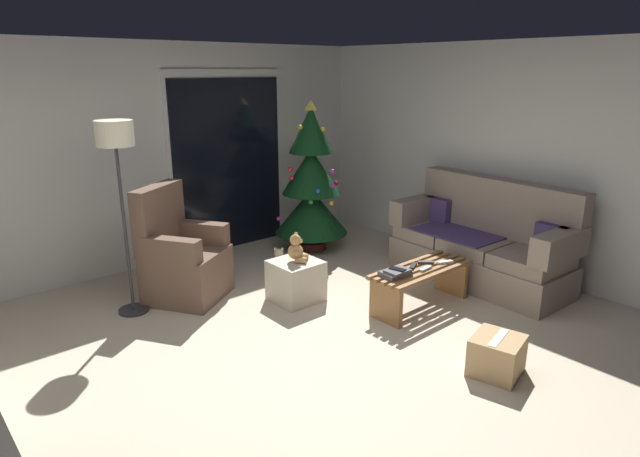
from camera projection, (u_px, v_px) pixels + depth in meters
The scene contains 20 objects.
ground_plane at pixel (340, 361), 4.19m from camera, with size 7.00×7.00×0.00m, color beige.
wall_back at pixel (157, 156), 6.04m from camera, with size 5.72×0.12×2.50m, color silver.
wall_right at pixel (539, 163), 5.62m from camera, with size 0.12×6.00×2.50m, color silver.
patio_door_frame at pixel (228, 162), 6.58m from camera, with size 1.60×0.02×2.20m, color silver.
patio_door_glass at pixel (229, 166), 6.58m from camera, with size 1.50×0.02×2.10m, color black.
couch at pixel (483, 244), 5.71m from camera, with size 0.86×1.97×1.08m.
coffee_table at pixel (421, 281), 5.06m from camera, with size 1.10×0.40×0.40m.
remote_silver at pixel (425, 269), 4.96m from camera, with size 0.04×0.16×0.02m, color #ADADB2.
remote_white at pixel (445, 262), 5.13m from camera, with size 0.04×0.16×0.02m, color silver.
remote_black at pixel (413, 266), 5.03m from camera, with size 0.04×0.16×0.02m, color black.
remote_graphite at pixel (426, 262), 5.13m from camera, with size 0.04×0.16×0.02m, color #333338.
book_stack at pixel (396, 273), 4.81m from camera, with size 0.27×0.22×0.07m.
cell_phone at pixel (398, 269), 4.79m from camera, with size 0.07×0.14×0.01m, color black.
christmas_tree at pixel (311, 185), 6.55m from camera, with size 0.91×0.91×1.85m.
armchair at pixel (182, 259), 5.25m from camera, with size 0.94×0.95×1.13m.
floor_lamp at pixel (116, 153), 4.61m from camera, with size 0.32×0.32×1.78m.
ottoman at pixel (296, 281), 5.24m from camera, with size 0.44×0.44×0.41m, color beige.
teddy_bear_honey at pixel (297, 250), 5.14m from camera, with size 0.21×0.22×0.29m.
teddy_bear_cream_by_tree at pixel (279, 261), 6.01m from camera, with size 0.21×0.21×0.29m.
cardboard_box_taped_mid_floor at pixel (497, 355), 3.98m from camera, with size 0.44×0.42×0.30m.
Camera 1 is at (-2.55, -2.70, 2.21)m, focal length 29.88 mm.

